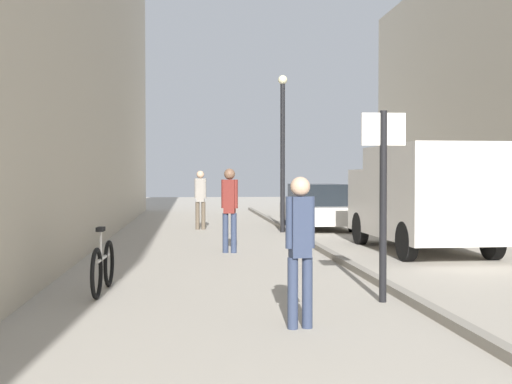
{
  "coord_description": "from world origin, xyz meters",
  "views": [
    {
      "loc": [
        -1.37,
        -1.17,
        1.72
      ],
      "look_at": [
        -0.14,
        11.32,
        1.41
      ],
      "focal_mm": 46.41,
      "sensor_mm": 36.0,
      "label": 1
    }
  ],
  "objects_px": {
    "street_sign_post": "(383,189)",
    "bicycle_leaning": "(103,267)",
    "pedestrian_mid_block": "(300,241)",
    "delivery_van": "(421,195)",
    "pedestrian_main_foreground": "(230,204)",
    "lamp_post": "(283,143)",
    "parked_car": "(317,207)",
    "pedestrian_far_crossing": "(200,196)"
  },
  "relations": [
    {
      "from": "pedestrian_mid_block",
      "to": "parked_car",
      "type": "bearing_deg",
      "value": -109.74
    },
    {
      "from": "parked_car",
      "to": "bicycle_leaning",
      "type": "distance_m",
      "value": 12.53
    },
    {
      "from": "pedestrian_mid_block",
      "to": "bicycle_leaning",
      "type": "relative_size",
      "value": 0.97
    },
    {
      "from": "delivery_van",
      "to": "lamp_post",
      "type": "bearing_deg",
      "value": 112.66
    },
    {
      "from": "pedestrian_far_crossing",
      "to": "street_sign_post",
      "type": "height_order",
      "value": "street_sign_post"
    },
    {
      "from": "pedestrian_main_foreground",
      "to": "delivery_van",
      "type": "relative_size",
      "value": 0.38
    },
    {
      "from": "lamp_post",
      "to": "bicycle_leaning",
      "type": "relative_size",
      "value": 2.69
    },
    {
      "from": "street_sign_post",
      "to": "pedestrian_mid_block",
      "type": "bearing_deg",
      "value": 48.53
    },
    {
      "from": "parked_car",
      "to": "street_sign_post",
      "type": "relative_size",
      "value": 1.63
    },
    {
      "from": "lamp_post",
      "to": "parked_car",
      "type": "bearing_deg",
      "value": 44.59
    },
    {
      "from": "pedestrian_mid_block",
      "to": "lamp_post",
      "type": "height_order",
      "value": "lamp_post"
    },
    {
      "from": "pedestrian_main_foreground",
      "to": "pedestrian_mid_block",
      "type": "relative_size",
      "value": 1.1
    },
    {
      "from": "parked_car",
      "to": "pedestrian_mid_block",
      "type": "bearing_deg",
      "value": -102.75
    },
    {
      "from": "bicycle_leaning",
      "to": "pedestrian_far_crossing",
      "type": "bearing_deg",
      "value": 84.18
    },
    {
      "from": "pedestrian_far_crossing",
      "to": "parked_car",
      "type": "bearing_deg",
      "value": -174.18
    },
    {
      "from": "street_sign_post",
      "to": "lamp_post",
      "type": "bearing_deg",
      "value": -88.44
    },
    {
      "from": "delivery_van",
      "to": "pedestrian_far_crossing",
      "type": "bearing_deg",
      "value": 124.68
    },
    {
      "from": "pedestrian_mid_block",
      "to": "delivery_van",
      "type": "bearing_deg",
      "value": -126.96
    },
    {
      "from": "pedestrian_far_crossing",
      "to": "street_sign_post",
      "type": "relative_size",
      "value": 0.72
    },
    {
      "from": "pedestrian_main_foreground",
      "to": "street_sign_post",
      "type": "distance_m",
      "value": 6.2
    },
    {
      "from": "pedestrian_far_crossing",
      "to": "bicycle_leaning",
      "type": "xyz_separation_m",
      "value": [
        -1.59,
        -11.33,
        -0.7
      ]
    },
    {
      "from": "pedestrian_far_crossing",
      "to": "street_sign_post",
      "type": "xyz_separation_m",
      "value": [
        2.3,
        -12.43,
        0.46
      ]
    },
    {
      "from": "lamp_post",
      "to": "delivery_van",
      "type": "bearing_deg",
      "value": -65.84
    },
    {
      "from": "pedestrian_mid_block",
      "to": "parked_car",
      "type": "relative_size",
      "value": 0.4
    },
    {
      "from": "bicycle_leaning",
      "to": "street_sign_post",
      "type": "bearing_deg",
      "value": -13.74
    },
    {
      "from": "pedestrian_main_foreground",
      "to": "pedestrian_far_crossing",
      "type": "relative_size",
      "value": 1.0
    },
    {
      "from": "pedestrian_far_crossing",
      "to": "parked_car",
      "type": "distance_m",
      "value": 3.8
    },
    {
      "from": "pedestrian_mid_block",
      "to": "street_sign_post",
      "type": "relative_size",
      "value": 0.66
    },
    {
      "from": "street_sign_post",
      "to": "pedestrian_far_crossing",
      "type": "bearing_deg",
      "value": -77.08
    },
    {
      "from": "pedestrian_mid_block",
      "to": "lamp_post",
      "type": "distance_m",
      "value": 12.78
    },
    {
      "from": "street_sign_post",
      "to": "bicycle_leaning",
      "type": "height_order",
      "value": "street_sign_post"
    },
    {
      "from": "pedestrian_mid_block",
      "to": "bicycle_leaning",
      "type": "xyz_separation_m",
      "value": [
        -2.51,
        2.54,
        -0.61
      ]
    },
    {
      "from": "street_sign_post",
      "to": "lamp_post",
      "type": "distance_m",
      "value": 11.2
    },
    {
      "from": "pedestrian_far_crossing",
      "to": "pedestrian_mid_block",
      "type": "bearing_deg",
      "value": 99.77
    },
    {
      "from": "delivery_van",
      "to": "lamp_post",
      "type": "relative_size",
      "value": 1.03
    },
    {
      "from": "street_sign_post",
      "to": "bicycle_leaning",
      "type": "xyz_separation_m",
      "value": [
        -3.89,
        1.11,
        -1.16
      ]
    },
    {
      "from": "pedestrian_main_foreground",
      "to": "bicycle_leaning",
      "type": "xyz_separation_m",
      "value": [
        -2.15,
        -4.83,
        -0.7
      ]
    },
    {
      "from": "pedestrian_far_crossing",
      "to": "delivery_van",
      "type": "distance_m",
      "value": 8.27
    },
    {
      "from": "street_sign_post",
      "to": "bicycle_leaning",
      "type": "relative_size",
      "value": 1.47
    },
    {
      "from": "bicycle_leaning",
      "to": "pedestrian_main_foreground",
      "type": "bearing_deg",
      "value": 68.22
    },
    {
      "from": "pedestrian_main_foreground",
      "to": "lamp_post",
      "type": "height_order",
      "value": "lamp_post"
    },
    {
      "from": "pedestrian_main_foreground",
      "to": "parked_car",
      "type": "xyz_separation_m",
      "value": [
        3.22,
        6.49,
        -0.37
      ]
    }
  ]
}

